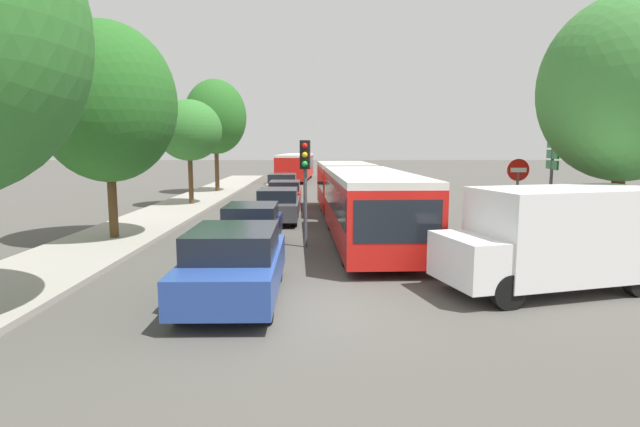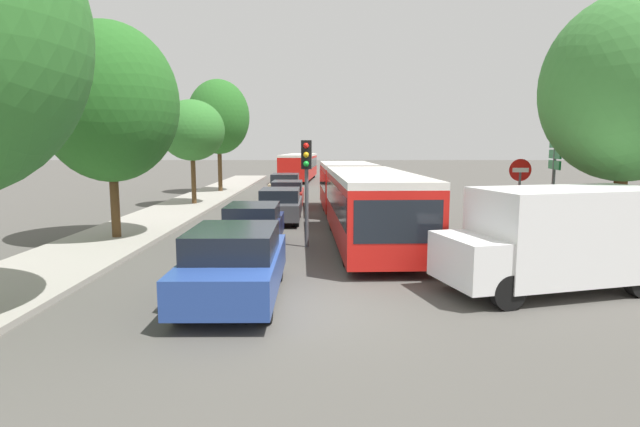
{
  "view_description": "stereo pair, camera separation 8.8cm",
  "coord_description": "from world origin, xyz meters",
  "px_view_note": "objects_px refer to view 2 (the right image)",
  "views": [
    {
      "loc": [
        0.07,
        -9.61,
        3.25
      ],
      "look_at": [
        0.2,
        5.3,
        1.2
      ],
      "focal_mm": 28.0,
      "sensor_mm": 36.0,
      "label": 1
    },
    {
      "loc": [
        0.16,
        -9.61,
        3.25
      ],
      "look_at": [
        0.2,
        5.3,
        1.2
      ],
      "focal_mm": 28.0,
      "sensor_mm": 36.0,
      "label": 2
    }
  ],
  "objects_px": {
    "queued_car_navy": "(252,226)",
    "tree_left_distant": "(217,117)",
    "articulated_bus": "(357,193)",
    "tree_right_near": "(624,93)",
    "direction_sign_post": "(553,166)",
    "tree_left_far": "(190,132)",
    "white_van": "(558,236)",
    "queued_car_tan": "(284,185)",
    "traffic_light": "(305,169)",
    "city_bus_rear": "(298,165)",
    "queued_car_graphite": "(279,205)",
    "queued_car_red": "(286,194)",
    "no_entry_sign": "(518,189)",
    "queued_car_blue": "(233,263)",
    "tree_left_mid": "(108,103)"
  },
  "relations": [
    {
      "from": "white_van",
      "to": "tree_right_near",
      "type": "height_order",
      "value": "tree_right_near"
    },
    {
      "from": "tree_left_distant",
      "to": "white_van",
      "type": "bearing_deg",
      "value": -62.39
    },
    {
      "from": "white_van",
      "to": "tree_left_distant",
      "type": "xyz_separation_m",
      "value": [
        -12.12,
        23.17,
        3.88
      ]
    },
    {
      "from": "articulated_bus",
      "to": "tree_right_near",
      "type": "xyz_separation_m",
      "value": [
        6.51,
        -6.11,
        3.22
      ]
    },
    {
      "from": "queued_car_navy",
      "to": "direction_sign_post",
      "type": "height_order",
      "value": "direction_sign_post"
    },
    {
      "from": "no_entry_sign",
      "to": "tree_left_far",
      "type": "xyz_separation_m",
      "value": [
        -13.12,
        10.86,
        2.06
      ]
    },
    {
      "from": "queued_car_navy",
      "to": "tree_left_far",
      "type": "height_order",
      "value": "tree_left_far"
    },
    {
      "from": "traffic_light",
      "to": "tree_right_near",
      "type": "xyz_separation_m",
      "value": [
        8.46,
        -2.33,
        2.1
      ]
    },
    {
      "from": "tree_left_mid",
      "to": "tree_left_distant",
      "type": "relative_size",
      "value": 0.95
    },
    {
      "from": "queued_car_tan",
      "to": "traffic_light",
      "type": "relative_size",
      "value": 1.26
    },
    {
      "from": "queued_car_red",
      "to": "queued_car_graphite",
      "type": "bearing_deg",
      "value": 179.9
    },
    {
      "from": "articulated_bus",
      "to": "tree_left_distant",
      "type": "height_order",
      "value": "tree_left_distant"
    },
    {
      "from": "queued_car_blue",
      "to": "queued_car_tan",
      "type": "height_order",
      "value": "queued_car_blue"
    },
    {
      "from": "city_bus_rear",
      "to": "direction_sign_post",
      "type": "relative_size",
      "value": 3.16
    },
    {
      "from": "queued_car_red",
      "to": "no_entry_sign",
      "type": "relative_size",
      "value": 1.41
    },
    {
      "from": "queued_car_graphite",
      "to": "queued_car_red",
      "type": "bearing_deg",
      "value": -0.1
    },
    {
      "from": "direction_sign_post",
      "to": "queued_car_red",
      "type": "bearing_deg",
      "value": -36.1
    },
    {
      "from": "traffic_light",
      "to": "queued_car_tan",
      "type": "bearing_deg",
      "value": -169.82
    },
    {
      "from": "articulated_bus",
      "to": "queued_car_red",
      "type": "height_order",
      "value": "articulated_bus"
    },
    {
      "from": "city_bus_rear",
      "to": "queued_car_graphite",
      "type": "relative_size",
      "value": 2.77
    },
    {
      "from": "articulated_bus",
      "to": "tree_right_near",
      "type": "relative_size",
      "value": 2.25
    },
    {
      "from": "tree_left_mid",
      "to": "articulated_bus",
      "type": "bearing_deg",
      "value": 17.86
    },
    {
      "from": "queued_car_blue",
      "to": "city_bus_rear",
      "type": "bearing_deg",
      "value": -0.31
    },
    {
      "from": "direction_sign_post",
      "to": "tree_left_distant",
      "type": "distance_m",
      "value": 23.16
    },
    {
      "from": "traffic_light",
      "to": "tree_right_near",
      "type": "height_order",
      "value": "tree_right_near"
    },
    {
      "from": "queued_car_navy",
      "to": "queued_car_tan",
      "type": "bearing_deg",
      "value": -0.32
    },
    {
      "from": "queued_car_navy",
      "to": "white_van",
      "type": "height_order",
      "value": "white_van"
    },
    {
      "from": "queued_car_navy",
      "to": "queued_car_tan",
      "type": "height_order",
      "value": "queued_car_tan"
    },
    {
      "from": "no_entry_sign",
      "to": "tree_left_mid",
      "type": "xyz_separation_m",
      "value": [
        -13.28,
        1.04,
        2.76
      ]
    },
    {
      "from": "queued_car_navy",
      "to": "traffic_light",
      "type": "xyz_separation_m",
      "value": [
        1.7,
        0.12,
        1.79
      ]
    },
    {
      "from": "traffic_light",
      "to": "tree_left_mid",
      "type": "relative_size",
      "value": 0.47
    },
    {
      "from": "articulated_bus",
      "to": "queued_car_tan",
      "type": "distance_m",
      "value": 12.24
    },
    {
      "from": "queued_car_red",
      "to": "tree_left_far",
      "type": "relative_size",
      "value": 0.71
    },
    {
      "from": "queued_car_blue",
      "to": "direction_sign_post",
      "type": "height_order",
      "value": "direction_sign_post"
    },
    {
      "from": "city_bus_rear",
      "to": "direction_sign_post",
      "type": "height_order",
      "value": "direction_sign_post"
    },
    {
      "from": "tree_left_far",
      "to": "tree_right_near",
      "type": "relative_size",
      "value": 0.78
    },
    {
      "from": "queued_car_red",
      "to": "white_van",
      "type": "relative_size",
      "value": 0.75
    },
    {
      "from": "queued_car_tan",
      "to": "no_entry_sign",
      "type": "height_order",
      "value": "no_entry_sign"
    },
    {
      "from": "city_bus_rear",
      "to": "queued_car_tan",
      "type": "distance_m",
      "value": 15.21
    },
    {
      "from": "queued_car_red",
      "to": "queued_car_navy",
      "type": "bearing_deg",
      "value": 177.37
    },
    {
      "from": "white_van",
      "to": "direction_sign_post",
      "type": "relative_size",
      "value": 1.48
    },
    {
      "from": "direction_sign_post",
      "to": "tree_left_far",
      "type": "distance_m",
      "value": 17.86
    },
    {
      "from": "articulated_bus",
      "to": "queued_car_blue",
      "type": "relative_size",
      "value": 3.62
    },
    {
      "from": "tree_left_far",
      "to": "queued_car_navy",
      "type": "bearing_deg",
      "value": -66.92
    },
    {
      "from": "articulated_bus",
      "to": "queued_car_graphite",
      "type": "bearing_deg",
      "value": -117.96
    },
    {
      "from": "queued_car_navy",
      "to": "queued_car_red",
      "type": "distance_m",
      "value": 10.7
    },
    {
      "from": "city_bus_rear",
      "to": "direction_sign_post",
      "type": "xyz_separation_m",
      "value": [
        9.45,
        -30.33,
        1.17
      ]
    },
    {
      "from": "queued_car_navy",
      "to": "tree_left_distant",
      "type": "height_order",
      "value": "tree_left_distant"
    },
    {
      "from": "queued_car_tan",
      "to": "traffic_light",
      "type": "distance_m",
      "value": 15.63
    },
    {
      "from": "queued_car_red",
      "to": "queued_car_tan",
      "type": "relative_size",
      "value": 0.93
    }
  ]
}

